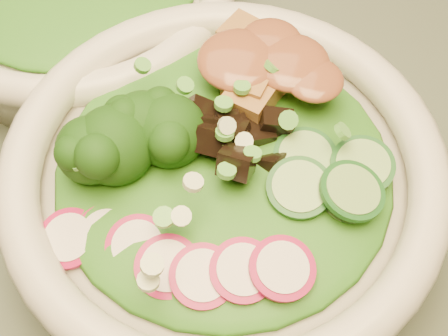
# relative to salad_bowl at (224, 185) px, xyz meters

# --- Properties ---
(salad_bowl) EXTENTS (0.28, 0.28, 0.08)m
(salad_bowl) POSITION_rel_salad_bowl_xyz_m (0.00, 0.00, 0.00)
(salad_bowl) COLOR beige
(salad_bowl) RESTS_ON dining_table
(lettuce_bed) EXTENTS (0.21, 0.21, 0.03)m
(lettuce_bed) POSITION_rel_salad_bowl_xyz_m (-0.00, 0.00, 0.02)
(lettuce_bed) COLOR #195C13
(lettuce_bed) RESTS_ON salad_bowl
(broccoli_florets) EXTENTS (0.09, 0.09, 0.05)m
(broccoli_florets) POSITION_rel_salad_bowl_xyz_m (-0.07, 0.00, 0.04)
(broccoli_florets) COLOR black
(broccoli_florets) RESTS_ON salad_bowl
(radish_slices) EXTENTS (0.12, 0.06, 0.02)m
(radish_slices) POSITION_rel_salad_bowl_xyz_m (-0.00, -0.07, 0.03)
(radish_slices) COLOR #9A0B3E
(radish_slices) RESTS_ON salad_bowl
(cucumber_slices) EXTENTS (0.08, 0.08, 0.04)m
(cucumber_slices) POSITION_rel_salad_bowl_xyz_m (0.07, -0.01, 0.03)
(cucumber_slices) COLOR #84B363
(cucumber_slices) RESTS_ON salad_bowl
(mushroom_heap) EXTENTS (0.08, 0.08, 0.04)m
(mushroom_heap) POSITION_rel_salad_bowl_xyz_m (0.00, 0.01, 0.04)
(mushroom_heap) COLOR black
(mushroom_heap) RESTS_ON salad_bowl
(tofu_cubes) EXTENTS (0.10, 0.08, 0.04)m
(tofu_cubes) POSITION_rel_salad_bowl_xyz_m (0.01, 0.07, 0.03)
(tofu_cubes) COLOR #996633
(tofu_cubes) RESTS_ON salad_bowl
(peanut_sauce) EXTENTS (0.07, 0.06, 0.02)m
(peanut_sauce) POSITION_rel_salad_bowl_xyz_m (0.01, 0.07, 0.05)
(peanut_sauce) COLOR brown
(peanut_sauce) RESTS_ON tofu_cubes
(scallion_garnish) EXTENTS (0.20, 0.20, 0.03)m
(scallion_garnish) POSITION_rel_salad_bowl_xyz_m (0.00, 0.00, 0.05)
(scallion_garnish) COLOR #53A53A
(scallion_garnish) RESTS_ON salad_bowl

